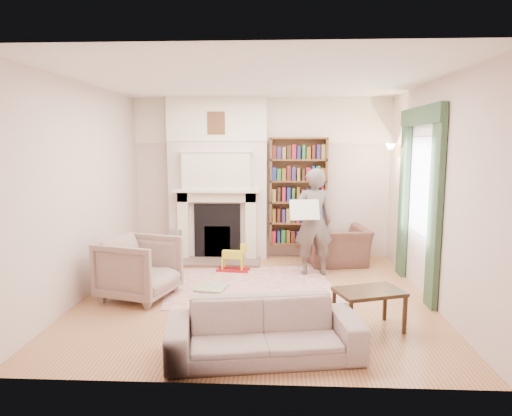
# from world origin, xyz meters

# --- Properties ---
(floor) EXTENTS (4.50, 4.50, 0.00)m
(floor) POSITION_xyz_m (0.00, 0.00, 0.00)
(floor) COLOR brown
(floor) RESTS_ON ground
(ceiling) EXTENTS (4.50, 4.50, 0.00)m
(ceiling) POSITION_xyz_m (0.00, 0.00, 2.80)
(ceiling) COLOR white
(ceiling) RESTS_ON wall_back
(wall_back) EXTENTS (4.50, 0.00, 4.50)m
(wall_back) POSITION_xyz_m (0.00, 2.25, 1.40)
(wall_back) COLOR beige
(wall_back) RESTS_ON floor
(wall_front) EXTENTS (4.50, 0.00, 4.50)m
(wall_front) POSITION_xyz_m (0.00, -2.25, 1.40)
(wall_front) COLOR beige
(wall_front) RESTS_ON floor
(wall_left) EXTENTS (0.00, 4.50, 4.50)m
(wall_left) POSITION_xyz_m (-2.25, 0.00, 1.40)
(wall_left) COLOR beige
(wall_left) RESTS_ON floor
(wall_right) EXTENTS (0.00, 4.50, 4.50)m
(wall_right) POSITION_xyz_m (2.25, 0.00, 1.40)
(wall_right) COLOR beige
(wall_right) RESTS_ON floor
(fireplace) EXTENTS (1.70, 0.58, 2.80)m
(fireplace) POSITION_xyz_m (-0.75, 2.05, 1.39)
(fireplace) COLOR beige
(fireplace) RESTS_ON floor
(bookcase) EXTENTS (1.00, 0.24, 1.85)m
(bookcase) POSITION_xyz_m (0.65, 2.12, 1.18)
(bookcase) COLOR brown
(bookcase) RESTS_ON floor
(window) EXTENTS (0.02, 0.90, 1.30)m
(window) POSITION_xyz_m (2.23, 0.40, 1.45)
(window) COLOR silver
(window) RESTS_ON wall_right
(curtain_left) EXTENTS (0.07, 0.32, 2.40)m
(curtain_left) POSITION_xyz_m (2.20, -0.30, 1.20)
(curtain_left) COLOR #324E33
(curtain_left) RESTS_ON floor
(curtain_right) EXTENTS (0.07, 0.32, 2.40)m
(curtain_right) POSITION_xyz_m (2.20, 1.10, 1.20)
(curtain_right) COLOR #324E33
(curtain_right) RESTS_ON floor
(pelmet) EXTENTS (0.09, 1.70, 0.24)m
(pelmet) POSITION_xyz_m (2.19, 0.40, 2.38)
(pelmet) COLOR #324E33
(pelmet) RESTS_ON wall_right
(wall_sconce) EXTENTS (0.20, 0.24, 0.24)m
(wall_sconce) POSITION_xyz_m (2.03, 1.50, 1.90)
(wall_sconce) COLOR gold
(wall_sconce) RESTS_ON wall_right
(rug) EXTENTS (2.60, 2.15, 0.01)m
(rug) POSITION_xyz_m (-0.12, 0.46, 0.01)
(rug) COLOR beige
(rug) RESTS_ON floor
(armchair_reading) EXTENTS (1.09, 0.99, 0.63)m
(armchair_reading) POSITION_xyz_m (1.29, 1.65, 0.31)
(armchair_reading) COLOR #492728
(armchair_reading) RESTS_ON floor
(armchair_left) EXTENTS (1.08, 1.06, 0.80)m
(armchair_left) POSITION_xyz_m (-1.51, -0.14, 0.40)
(armchair_left) COLOR gray
(armchair_left) RESTS_ON floor
(sofa) EXTENTS (1.93, 1.01, 0.54)m
(sofa) POSITION_xyz_m (0.17, -1.74, 0.27)
(sofa) COLOR #B8AF97
(sofa) RESTS_ON floor
(man_reading) EXTENTS (0.65, 0.48, 1.65)m
(man_reading) POSITION_xyz_m (0.84, 1.05, 0.82)
(man_reading) COLOR #584C46
(man_reading) RESTS_ON floor
(newspaper) EXTENTS (0.45, 0.19, 0.30)m
(newspaper) POSITION_xyz_m (0.69, 0.85, 1.04)
(newspaper) COLOR silver
(newspaper) RESTS_ON man_reading
(coffee_table) EXTENTS (0.81, 0.65, 0.45)m
(coffee_table) POSITION_xyz_m (1.29, -1.05, 0.23)
(coffee_table) COLOR #302211
(coffee_table) RESTS_ON floor
(paraffin_heater) EXTENTS (0.25, 0.25, 0.55)m
(paraffin_heater) POSITION_xyz_m (-1.46, 1.81, 0.28)
(paraffin_heater) COLOR #B6B9BE
(paraffin_heater) RESTS_ON floor
(rocking_horse) EXTENTS (0.54, 0.26, 0.45)m
(rocking_horse) POSITION_xyz_m (-0.41, 1.13, 0.23)
(rocking_horse) COLOR gold
(rocking_horse) RESTS_ON rug
(board_game) EXTENTS (0.46, 0.46, 0.03)m
(board_game) POSITION_xyz_m (-0.62, 0.22, 0.03)
(board_game) COLOR #EFD254
(board_game) RESTS_ON rug
(game_box_lid) EXTENTS (0.34, 0.27, 0.05)m
(game_box_lid) POSITION_xyz_m (-0.42, -0.32, 0.04)
(game_box_lid) COLOR #A12A12
(game_box_lid) RESTS_ON rug
(comic_annuals) EXTENTS (0.89, 0.79, 0.02)m
(comic_annuals) POSITION_xyz_m (0.16, -0.27, 0.02)
(comic_annuals) COLOR red
(comic_annuals) RESTS_ON rug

